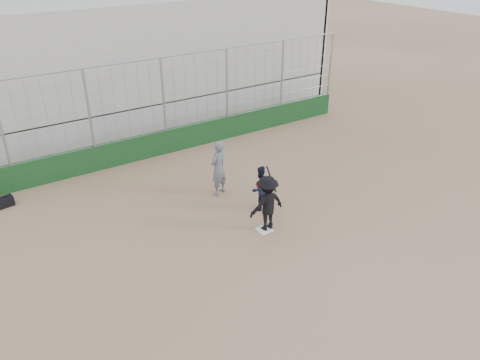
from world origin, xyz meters
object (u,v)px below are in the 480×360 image
umpire (218,171)px  equipment_bag (1,203)px  batter_at_plate (267,203)px  catcher_crouched (260,195)px

umpire → equipment_bag: (-6.64, 3.22, -0.74)m
batter_at_plate → umpire: bearing=92.1°
umpire → equipment_bag: umpire is taller
catcher_crouched → equipment_bag: 8.74m
batter_at_plate → equipment_bag: batter_at_plate is taller
catcher_crouched → umpire: size_ratio=0.59×
batter_at_plate → umpire: size_ratio=1.08×
batter_at_plate → umpire: 2.73m
umpire → equipment_bag: size_ratio=2.24×
equipment_bag → batter_at_plate: bearing=-41.4°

